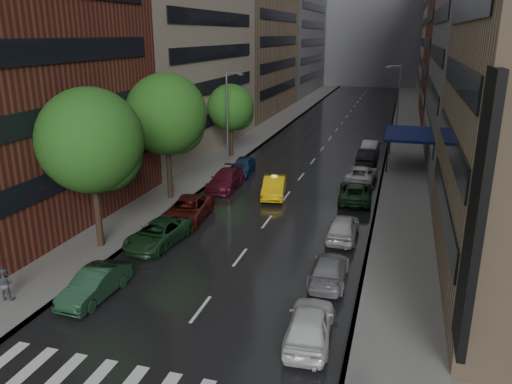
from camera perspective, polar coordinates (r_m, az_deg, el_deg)
ground at (r=21.43m, az=-10.66°, el=-18.33°), size 220.00×220.00×0.00m
road at (r=66.96m, az=8.95°, el=6.71°), size 14.00×140.00×0.01m
sidewalk_left at (r=68.66m, az=1.44°, el=7.25°), size 4.00×140.00×0.15m
sidewalk_right at (r=66.42m, az=16.71°, el=6.16°), size 4.00×140.00×0.15m
buildings_left at (r=77.73m, az=-1.22°, el=20.25°), size 8.00×108.00×38.00m
buildings_right at (r=72.29m, az=22.84°, el=18.39°), size 8.05×109.10×36.00m
building_far at (r=133.56m, az=13.51°, el=18.72°), size 40.00×14.00×32.00m
tree_near at (r=30.18m, az=-18.40°, el=5.58°), size 6.08×6.08×9.69m
tree_mid at (r=38.39m, az=-10.23°, el=8.71°), size 6.13×6.13×9.78m
tree_far at (r=51.97m, az=-2.91°, el=9.61°), size 4.79×4.79×7.64m
taxi at (r=39.88m, az=2.08°, el=0.61°), size 2.46×5.04×1.59m
parked_cars_left at (r=36.21m, az=-6.98°, el=-1.37°), size 3.07×28.45×1.55m
parked_cars_right at (r=38.63m, az=11.15°, el=-0.37°), size 2.85×41.03×1.58m
ped_black_umbrella at (r=27.11m, az=-26.89°, el=-8.55°), size 0.96×0.98×2.09m
street_lamp_left at (r=48.63m, az=-3.22°, el=8.65°), size 1.74×0.22×9.00m
street_lamp_right at (r=60.73m, az=15.85°, el=9.82°), size 1.74×0.22×9.00m
awning at (r=51.11m, az=16.86°, el=6.37°), size 4.00×8.00×3.12m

